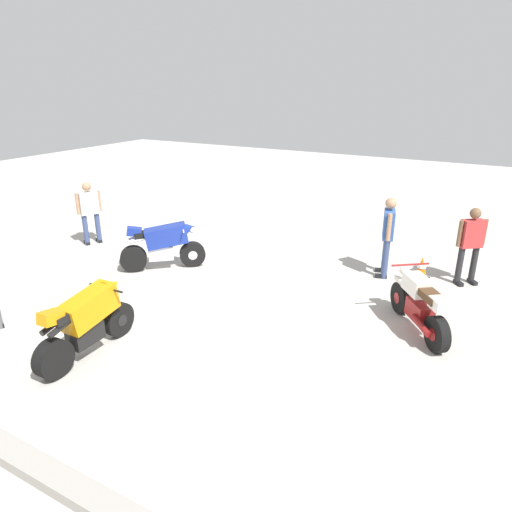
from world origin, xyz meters
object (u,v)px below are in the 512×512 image
Objects in this scene: motorcycle_blue_sportbike at (163,244)px; person_in_red_shirt at (471,241)px; person_in_white_shirt at (89,209)px; traffic_cone at (421,268)px; person_in_blue_shirt at (388,231)px; motorcycle_orange_sportbike at (87,321)px; motorcycle_cream_vintage at (419,305)px.

person_in_red_shirt is (-6.24, -2.50, 0.37)m from motorcycle_blue_sportbike.
traffic_cone is (-8.19, -1.79, -0.69)m from person_in_white_shirt.
person_in_blue_shirt is at bearing -16.96° from motorcycle_blue_sportbike.
person_in_red_shirt reaches higher than motorcycle_orange_sportbike.
motorcycle_blue_sportbike is 0.81× the size of motorcycle_orange_sportbike.
motorcycle_orange_sportbike is at bearing -110.59° from motorcycle_blue_sportbike.
motorcycle_blue_sportbike is 0.94× the size of person_in_red_shirt.
motorcycle_blue_sportbike is 3.00× the size of traffic_cone.
traffic_cone is at bearing -37.17° from motorcycle_orange_sportbike.
traffic_cone is (-5.37, -2.25, -0.33)m from motorcycle_blue_sportbike.
motorcycle_blue_sportbike is 0.96× the size of motorcycle_cream_vintage.
motorcycle_cream_vintage is at bearing -49.75° from person_in_red_shirt.
motorcycle_blue_sportbike is at bearing 9.41° from person_in_blue_shirt.
motorcycle_orange_sportbike is at bearing 54.25° from traffic_cone.
motorcycle_orange_sportbike is at bearing 43.99° from person_in_blue_shirt.
motorcycle_orange_sportbike is (-1.30, 3.41, 0.00)m from motorcycle_blue_sportbike.
motorcycle_orange_sportbike is 6.43m from person_in_blue_shirt.
motorcycle_orange_sportbike is at bearing 161.99° from person_in_white_shirt.
motorcycle_cream_vintage is at bearing -158.52° from person_in_white_shirt.
motorcycle_cream_vintage is at bearing -42.35° from motorcycle_blue_sportbike.
motorcycle_orange_sportbike is 3.69× the size of traffic_cone.
person_in_white_shirt is (2.82, -0.46, 0.36)m from motorcycle_blue_sportbike.
motorcycle_blue_sportbike is 5.83m from traffic_cone.
motorcycle_blue_sportbike is 6.73m from person_in_red_shirt.
motorcycle_orange_sportbike is 1.16× the size of person_in_red_shirt.
person_in_blue_shirt is at bearing -142.43° from person_in_white_shirt.
motorcycle_cream_vintage is at bearing -54.62° from motorcycle_orange_sportbike.
person_in_red_shirt is 0.94× the size of person_in_blue_shirt.
traffic_cone is at bearing -112.40° from person_in_red_shirt.
person_in_red_shirt is 1.69m from person_in_blue_shirt.
person_in_white_shirt is at bearing 49.43° from motorcycle_cream_vintage.
person_in_white_shirt is at bearing 12.34° from traffic_cone.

